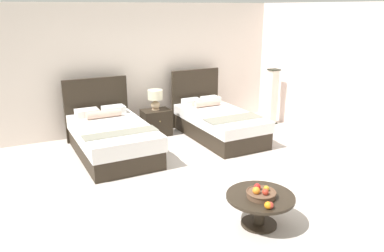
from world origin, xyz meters
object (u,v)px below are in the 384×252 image
Objects in this scene: table_lamp at (155,97)px; bed_near_corner at (218,122)px; bed_near_window at (112,137)px; loose_orange at (268,205)px; nightstand at (156,122)px; floor_lamp_corner at (272,97)px; loose_apple at (270,205)px; fruit_bowl at (261,193)px; coffee_table at (260,203)px.

bed_near_corner is at bearing -32.72° from table_lamp.
loose_orange is at bearing -75.18° from bed_near_window.
bed_near_corner reaches higher than nightstand.
nightstand is 0.54m from table_lamp.
bed_near_corner is 1.39m from table_lamp.
floor_lamp_corner reaches higher than bed_near_window.
nightstand is at bearing -90.00° from table_lamp.
floor_lamp_corner is at bearing 4.55° from bed_near_window.
loose_apple is at bearing -127.39° from floor_lamp_corner.
loose_orange is at bearing -110.67° from bed_near_corner.
bed_near_corner is at bearing 69.20° from fruit_bowl.
bed_near_window is 3.74× the size of nightstand.
bed_near_window is 3.32m from coffee_table.
fruit_bowl reaches higher than coffee_table.
floor_lamp_corner is at bearing 51.20° from fruit_bowl.
bed_near_window is at bearing 107.50° from fruit_bowl.
loose_orange reaches higher than coffee_table.
table_lamp is (-1.09, 0.70, 0.50)m from bed_near_corner.
bed_near_window is 5.99× the size of fruit_bowl.
nightstand is 2.74m from floor_lamp_corner.
floor_lamp_corner reaches higher than nightstand.
nightstand is at bearing 31.38° from bed_near_window.
loose_orange is (-0.21, -4.17, -0.36)m from table_lamp.
bed_near_corner is 3.71m from loose_orange.
bed_near_window is 1.42m from table_lamp.
nightstand is 7.07× the size of loose_apple.
fruit_bowl is at bearing 70.89° from loose_orange.
floor_lamp_corner reaches higher than loose_apple.
table_lamp is 4.19m from loose_orange.
table_lamp is (-0.00, 0.02, 0.54)m from nightstand.
bed_near_corner is 2.61× the size of coffee_table.
table_lamp is 3.92m from fruit_bowl.
table_lamp is at bearing 90.00° from nightstand.
nightstand is 4.16m from loose_orange.
floor_lamp_corner is (2.81, 3.50, 0.18)m from fruit_bowl.
fruit_bowl reaches higher than loose_apple.
bed_near_corner is (2.22, 0.01, -0.01)m from bed_near_window.
bed_near_window is at bearing -147.89° from table_lamp.
coffee_table is 0.35m from loose_orange.
bed_near_corner is at bearing -31.97° from nightstand.
floor_lamp_corner is (2.79, 3.46, 0.33)m from coffee_table.
bed_near_window is 1.32m from nightstand.
floor_lamp_corner reaches higher than coffee_table.
bed_near_window is 2.60× the size of coffee_table.
loose_apple is at bearing -110.30° from bed_near_corner.
fruit_bowl is 4.22× the size of loose_orange.
bed_near_window reaches higher than fruit_bowl.
bed_near_corner reaches higher than coffee_table.
bed_near_window is 5.20× the size of table_lamp.
fruit_bowl is at bearing -91.78° from table_lamp.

